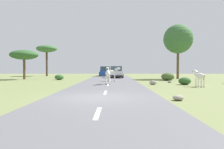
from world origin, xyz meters
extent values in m
plane|color=olive|center=(0.00, 0.00, 0.00)|extent=(90.00, 90.00, 0.00)
cube|color=slate|center=(0.37, 0.00, 0.03)|extent=(6.00, 64.00, 0.05)
cube|color=silver|center=(0.37, -4.00, 0.05)|extent=(0.16, 2.00, 0.01)
cube|color=silver|center=(0.37, 2.00, 0.05)|extent=(0.16, 2.00, 0.01)
cube|color=silver|center=(0.37, 8.00, 0.05)|extent=(0.16, 2.00, 0.01)
cube|color=silver|center=(0.37, 14.00, 0.05)|extent=(0.16, 2.00, 0.01)
cube|color=silver|center=(0.37, 20.00, 0.05)|extent=(0.16, 2.00, 0.01)
cube|color=silver|center=(0.37, 26.00, 0.05)|extent=(0.16, 2.00, 0.01)
ellipsoid|color=silver|center=(0.32, 8.76, 1.04)|extent=(0.46, 1.12, 0.53)
cylinder|color=silver|center=(0.17, 8.39, 0.43)|extent=(0.11, 0.11, 0.76)
cylinder|color=#28231E|center=(0.17, 8.39, 0.08)|extent=(0.13, 0.13, 0.05)
cylinder|color=silver|center=(0.45, 8.39, 0.43)|extent=(0.11, 0.11, 0.76)
cylinder|color=#28231E|center=(0.45, 8.39, 0.08)|extent=(0.13, 0.13, 0.05)
cylinder|color=silver|center=(0.18, 9.13, 0.43)|extent=(0.11, 0.11, 0.76)
cylinder|color=#28231E|center=(0.18, 9.13, 0.08)|extent=(0.13, 0.13, 0.05)
cylinder|color=silver|center=(0.46, 9.12, 0.43)|extent=(0.11, 0.11, 0.76)
cylinder|color=#28231E|center=(0.46, 9.12, 0.08)|extent=(0.13, 0.13, 0.05)
cylinder|color=silver|center=(0.31, 8.22, 1.31)|extent=(0.21, 0.40, 0.45)
cube|color=black|center=(0.31, 8.22, 1.40)|extent=(0.05, 0.37, 0.31)
ellipsoid|color=silver|center=(0.30, 7.96, 1.47)|extent=(0.21, 0.49, 0.24)
ellipsoid|color=black|center=(0.30, 7.77, 1.46)|extent=(0.14, 0.17, 0.15)
cone|color=silver|center=(0.24, 8.08, 1.60)|extent=(0.09, 0.09, 0.14)
cone|color=silver|center=(0.38, 8.08, 1.60)|extent=(0.09, 0.09, 0.14)
cylinder|color=black|center=(0.32, 9.32, 0.93)|extent=(0.04, 0.16, 0.45)
ellipsoid|color=silver|center=(0.58, 12.99, 1.02)|extent=(1.11, 0.47, 0.52)
cylinder|color=silver|center=(0.95, 12.86, 0.43)|extent=(0.11, 0.11, 0.75)
cylinder|color=#28231E|center=(0.95, 12.86, 0.08)|extent=(0.13, 0.13, 0.05)
cylinder|color=silver|center=(0.94, 13.14, 0.43)|extent=(0.11, 0.11, 0.75)
cylinder|color=#28231E|center=(0.94, 13.14, 0.08)|extent=(0.13, 0.13, 0.05)
cylinder|color=silver|center=(0.22, 12.84, 0.43)|extent=(0.11, 0.11, 0.75)
cylinder|color=#28231E|center=(0.22, 12.84, 0.08)|extent=(0.13, 0.13, 0.05)
cylinder|color=silver|center=(0.22, 13.12, 0.43)|extent=(0.11, 0.11, 0.75)
cylinder|color=#28231E|center=(0.22, 13.12, 0.08)|extent=(0.13, 0.13, 0.05)
cylinder|color=silver|center=(1.11, 13.00, 1.29)|extent=(0.40, 0.21, 0.44)
cube|color=black|center=(1.11, 13.00, 1.38)|extent=(0.37, 0.05, 0.31)
ellipsoid|color=silver|center=(1.37, 13.01, 1.46)|extent=(0.49, 0.21, 0.24)
ellipsoid|color=black|center=(1.56, 13.01, 1.44)|extent=(0.17, 0.14, 0.14)
cone|color=silver|center=(1.25, 12.94, 1.58)|extent=(0.09, 0.09, 0.14)
cone|color=silver|center=(1.25, 13.08, 1.58)|extent=(0.09, 0.09, 0.14)
cylinder|color=black|center=(0.03, 12.98, 0.92)|extent=(0.16, 0.04, 0.45)
ellipsoid|color=silver|center=(7.85, 6.56, 0.88)|extent=(0.68, 1.07, 0.47)
cylinder|color=silver|center=(7.87, 6.91, 0.34)|extent=(0.13, 0.13, 0.68)
cylinder|color=#28231E|center=(7.87, 6.91, 0.02)|extent=(0.14, 0.14, 0.05)
cylinder|color=silver|center=(7.63, 6.83, 0.34)|extent=(0.13, 0.13, 0.68)
cylinder|color=#28231E|center=(7.63, 6.83, 0.02)|extent=(0.14, 0.14, 0.05)
cylinder|color=silver|center=(8.07, 6.28, 0.34)|extent=(0.13, 0.13, 0.68)
cylinder|color=#28231E|center=(8.07, 6.28, 0.02)|extent=(0.14, 0.14, 0.05)
cylinder|color=silver|center=(7.83, 6.21, 0.34)|extent=(0.13, 0.13, 0.68)
cylinder|color=#28231E|center=(7.83, 6.21, 0.02)|extent=(0.14, 0.14, 0.05)
cylinder|color=silver|center=(7.70, 7.02, 1.13)|extent=(0.28, 0.40, 0.40)
cube|color=black|center=(7.70, 7.02, 1.21)|extent=(0.13, 0.33, 0.28)
ellipsoid|color=silver|center=(7.63, 7.24, 1.27)|extent=(0.30, 0.47, 0.22)
ellipsoid|color=black|center=(7.58, 7.41, 1.26)|extent=(0.17, 0.18, 0.13)
cone|color=silver|center=(7.73, 7.15, 1.38)|extent=(0.10, 0.10, 0.13)
cone|color=silver|center=(7.61, 7.12, 1.38)|extent=(0.10, 0.10, 0.13)
cylinder|color=black|center=(8.00, 6.08, 0.79)|extent=(0.08, 0.15, 0.40)
cube|color=#1E479E|center=(-0.87, 28.75, 0.63)|extent=(2.13, 4.33, 0.80)
cube|color=#334751|center=(-0.85, 28.55, 1.41)|extent=(1.81, 2.32, 0.76)
cube|color=black|center=(-1.04, 30.90, 0.36)|extent=(1.72, 0.30, 0.24)
cylinder|color=black|center=(-0.08, 30.17, 0.39)|extent=(0.27, 0.70, 0.68)
cylinder|color=black|center=(-1.87, 30.02, 0.39)|extent=(0.27, 0.70, 0.68)
cylinder|color=black|center=(0.14, 27.47, 0.39)|extent=(0.27, 0.70, 0.68)
cylinder|color=black|center=(-1.66, 27.33, 0.39)|extent=(0.27, 0.70, 0.68)
cube|color=silver|center=(1.17, 21.76, 0.63)|extent=(1.95, 4.26, 0.80)
cube|color=#334751|center=(1.16, 21.96, 1.41)|extent=(1.72, 2.26, 0.76)
cube|color=black|center=(1.24, 19.60, 0.36)|extent=(1.71, 0.22, 0.24)
cylinder|color=black|center=(0.32, 20.38, 0.39)|extent=(0.24, 0.69, 0.68)
cylinder|color=black|center=(2.11, 20.44, 0.39)|extent=(0.24, 0.69, 0.68)
cylinder|color=black|center=(0.22, 23.08, 0.39)|extent=(0.24, 0.69, 0.68)
cylinder|color=black|center=(2.02, 23.14, 0.39)|extent=(0.24, 0.69, 0.68)
cylinder|color=brown|center=(-11.09, 17.74, 1.31)|extent=(0.31, 0.31, 2.62)
ellipsoid|color=#2D5628|center=(-11.09, 17.74, 3.27)|extent=(3.68, 3.68, 1.29)
cylinder|color=brown|center=(9.74, 19.31, 1.97)|extent=(0.34, 0.34, 3.94)
sphere|color=#386633|center=(9.74, 19.31, 5.54)|extent=(4.02, 4.02, 4.02)
cylinder|color=#4C3823|center=(-11.72, 29.43, 2.21)|extent=(0.36, 0.36, 4.43)
ellipsoid|color=#386633|center=(-11.72, 29.43, 5.09)|extent=(3.80, 3.80, 1.33)
ellipsoid|color=#386633|center=(-6.15, 16.64, 0.34)|extent=(1.15, 1.03, 0.69)
ellipsoid|color=#2D5628|center=(7.37, 8.90, 0.34)|extent=(1.13, 1.02, 0.68)
ellipsoid|color=#425B2D|center=(7.39, 15.37, 0.47)|extent=(1.58, 1.42, 0.95)
ellipsoid|color=gray|center=(6.65, 11.51, 0.11)|extent=(0.42, 0.43, 0.22)
ellipsoid|color=gray|center=(3.96, -0.80, 0.13)|extent=(0.52, 0.54, 0.26)
ellipsoid|color=gray|center=(4.45, 8.76, 0.20)|extent=(0.66, 0.49, 0.39)
camera|label=1|loc=(0.93, -11.20, 1.56)|focal=35.07mm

